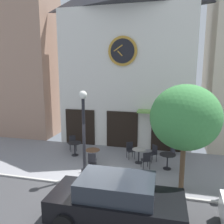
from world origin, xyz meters
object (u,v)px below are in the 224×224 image
object	(u,v)px
cafe_table_center_right	(93,153)
cafe_chair_right_end	(130,149)
cafe_chair_curbside	(92,160)
cafe_chair_near_lamp	(73,142)
parked_car_black	(116,201)
cafe_table_center_left	(139,153)
cafe_table_rightmost	(167,158)
cafe_table_near_curb	(75,146)
cafe_chair_by_entrance	(146,159)
pedestrian_maroon	(173,140)
cafe_chair_facing_street	(153,152)
street_lamp	(84,134)
street_tree	(185,118)

from	to	relation	value
cafe_table_center_right	cafe_chair_right_end	size ratio (longest dim) A/B	0.83
cafe_chair_curbside	cafe_chair_right_end	bearing A→B (deg)	51.53
cafe_table_center_right	cafe_chair_near_lamp	world-z (taller)	cafe_chair_near_lamp
cafe_table_center_right	parked_car_black	size ratio (longest dim) A/B	0.17
cafe_table_center_right	cafe_table_center_left	size ratio (longest dim) A/B	0.98
cafe_table_rightmost	cafe_table_near_curb	bearing A→B (deg)	173.44
cafe_table_center_right	cafe_table_center_left	world-z (taller)	cafe_table_center_left
cafe_chair_curbside	parked_car_black	distance (m)	4.09
cafe_table_center_right	cafe_chair_by_entrance	distance (m)	2.80
cafe_table_center_right	pedestrian_maroon	size ratio (longest dim) A/B	0.45
cafe_chair_by_entrance	cafe_chair_facing_street	size ratio (longest dim) A/B	1.00
cafe_table_near_curb	pedestrian_maroon	size ratio (longest dim) A/B	0.46
cafe_table_center_left	cafe_chair_right_end	size ratio (longest dim) A/B	0.85
parked_car_black	cafe_table_near_curb	bearing A→B (deg)	125.14
cafe_chair_by_entrance	cafe_chair_curbside	xyz separation A→B (m)	(-2.57, -0.71, 0.00)
street_lamp	pedestrian_maroon	world-z (taller)	street_lamp
street_lamp	cafe_chair_curbside	xyz separation A→B (m)	(0.10, 0.77, -1.50)
street_tree	cafe_chair_facing_street	size ratio (longest dim) A/B	4.84
street_lamp	cafe_chair_curbside	bearing A→B (deg)	82.27
cafe_chair_facing_street	cafe_chair_right_end	size ratio (longest dim) A/B	1.00
cafe_table_center_right	street_tree	bearing A→B (deg)	-20.93
street_tree	cafe_chair_by_entrance	world-z (taller)	street_tree
cafe_table_near_curb	cafe_chair_curbside	bearing A→B (deg)	-45.01
cafe_table_center_left	cafe_chair_right_end	distance (m)	0.79
cafe_chair_facing_street	street_tree	bearing A→B (deg)	-63.85
cafe_table_near_curb	street_tree	bearing A→B (deg)	-23.52
cafe_chair_facing_street	cafe_chair_near_lamp	size ratio (longest dim) A/B	1.00
cafe_table_center_right	parked_car_black	bearing A→B (deg)	-62.39
cafe_chair_by_entrance	cafe_chair_curbside	size ratio (longest dim) A/B	1.00
street_tree	cafe_table_rightmost	distance (m)	3.18
street_lamp	cafe_table_center_left	distance (m)	3.44
cafe_table_center_left	cafe_chair_near_lamp	size ratio (longest dim) A/B	0.85
cafe_table_rightmost	cafe_chair_by_entrance	bearing A→B (deg)	-164.22
cafe_chair_right_end	cafe_table_center_left	bearing A→B (deg)	-45.38
cafe_chair_by_entrance	cafe_chair_right_end	xyz separation A→B (m)	(-1.01, 1.25, 0.00)
cafe_chair_by_entrance	street_tree	bearing A→B (deg)	-45.37
cafe_table_center_left	parked_car_black	xyz separation A→B (m)	(-0.09, -4.95, 0.22)
street_lamp	cafe_chair_facing_street	world-z (taller)	street_lamp
cafe_table_center_right	parked_car_black	distance (m)	4.87
street_lamp	cafe_table_rightmost	size ratio (longest dim) A/B	5.07
cafe_chair_near_lamp	cafe_chair_facing_street	bearing A→B (deg)	-6.36
cafe_table_near_curb	parked_car_black	distance (m)	6.29
street_tree	cafe_chair_near_lamp	bearing A→B (deg)	152.36
cafe_table_near_curb	parked_car_black	world-z (taller)	parked_car_black
cafe_table_center_right	cafe_chair_facing_street	size ratio (longest dim) A/B	0.83
cafe_chair_facing_street	parked_car_black	world-z (taller)	parked_car_black
street_lamp	pedestrian_maroon	bearing A→B (deg)	43.68
street_tree	cafe_table_near_curb	bearing A→B (deg)	156.48
cafe_table_near_curb	cafe_table_center_left	bearing A→B (deg)	-2.95
cafe_chair_by_entrance	cafe_chair_near_lamp	xyz separation A→B (m)	(-4.61, 1.63, 0.00)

